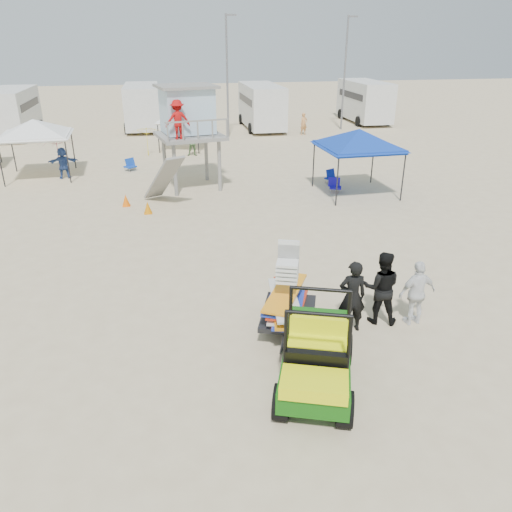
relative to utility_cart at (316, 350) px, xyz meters
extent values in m
plane|color=beige|center=(-0.97, 1.01, -0.95)|extent=(140.00, 140.00, 0.00)
cube|color=#11540D|center=(0.02, 0.04, -0.36)|extent=(2.17, 2.99, 0.47)
cube|color=#EFF50C|center=(0.02, 0.04, -0.07)|extent=(1.41, 1.13, 0.26)
cylinder|color=black|center=(-0.57, -0.93, -0.61)|extent=(0.52, 0.75, 0.69)
cube|color=black|center=(0.02, 2.34, -0.50)|extent=(1.80, 2.15, 0.12)
cylinder|color=black|center=(-0.51, 2.34, -0.71)|extent=(0.35, 0.52, 0.48)
imported|color=black|center=(1.52, 2.04, -0.03)|extent=(0.71, 0.49, 1.86)
imported|color=black|center=(2.37, 2.29, 0.00)|extent=(1.12, 1.00, 1.92)
imported|color=white|center=(3.22, 2.04, -0.10)|extent=(1.04, 0.53, 1.71)
cylinder|color=gray|center=(-2.47, 14.40, 0.23)|extent=(0.17, 0.17, 2.37)
cube|color=gray|center=(-1.42, 15.44, 1.49)|extent=(3.35, 3.35, 0.15)
cube|color=silver|center=(-1.42, 15.72, 2.60)|extent=(2.51, 2.29, 1.99)
imported|color=#B20F0F|center=(-2.18, 14.49, 2.40)|extent=(1.08, 0.62, 1.66)
cylinder|color=black|center=(4.35, 11.57, 0.13)|extent=(0.06, 0.06, 2.18)
pyramid|color=#0F35A7|center=(5.87, 13.09, 1.97)|extent=(3.33, 3.33, 0.80)
cube|color=#0F35A7|center=(5.87, 13.09, 1.17)|extent=(3.33, 3.33, 0.18)
pyramid|color=white|center=(-8.90, 18.82, 1.96)|extent=(3.36, 3.36, 0.80)
cube|color=white|center=(-8.90, 18.82, 1.16)|extent=(3.36, 3.36, 0.18)
cylinder|color=black|center=(-2.63, 23.13, -0.03)|extent=(0.06, 0.06, 1.84)
pyramid|color=white|center=(-1.40, 24.36, 1.64)|extent=(3.20, 3.20, 0.80)
cube|color=white|center=(-1.40, 24.36, 0.84)|extent=(3.20, 3.20, 0.18)
imported|color=#B51334|center=(-8.30, 20.47, -0.10)|extent=(1.97, 2.00, 1.70)
imported|color=yellow|center=(-3.57, 22.83, -0.11)|extent=(2.07, 2.10, 1.70)
cone|color=#FF6508|center=(-4.42, 13.11, -0.70)|extent=(0.34, 0.34, 0.50)
cone|color=orange|center=(-3.49, 11.94, -0.70)|extent=(0.34, 0.34, 0.50)
cube|color=#103EB0|center=(-4.50, 19.28, -0.73)|extent=(0.73, 0.73, 0.06)
cube|color=#103EB0|center=(-4.50, 19.52, -0.53)|extent=(0.53, 0.47, 0.44)
cylinder|color=#B2B2B7|center=(-4.72, 19.08, -0.85)|extent=(0.03, 0.03, 0.20)
cube|color=#0E259E|center=(5.39, 14.98, -0.73)|extent=(0.72, 0.70, 0.06)
cube|color=#0E259E|center=(5.39, 15.22, -0.53)|extent=(0.55, 0.42, 0.44)
cylinder|color=#B2B2B7|center=(5.17, 14.78, -0.85)|extent=(0.03, 0.03, 0.20)
cube|color=#1A0FA9|center=(5.05, 13.41, -0.73)|extent=(0.68, 0.65, 0.06)
cube|color=#1A0FA9|center=(5.05, 13.65, -0.53)|extent=(0.57, 0.35, 0.44)
cylinder|color=#B2B2B7|center=(4.83, 13.21, -0.85)|extent=(0.03, 0.03, 0.20)
cube|color=silver|center=(-12.97, 31.01, 0.80)|extent=(2.50, 6.80, 3.00)
cube|color=black|center=(-12.97, 31.01, 1.25)|extent=(2.54, 5.44, 0.50)
cube|color=silver|center=(-3.97, 32.51, 0.80)|extent=(2.50, 6.50, 3.00)
cube|color=black|center=(-3.97, 32.51, 1.25)|extent=(2.54, 5.20, 0.50)
cylinder|color=black|center=(-5.22, 30.43, -0.55)|extent=(0.25, 0.80, 0.80)
cube|color=silver|center=(5.03, 31.01, 0.80)|extent=(2.50, 7.00, 3.00)
cube|color=black|center=(5.03, 31.01, 1.25)|extent=(2.54, 5.60, 0.50)
cylinder|color=black|center=(3.78, 28.77, -0.55)|extent=(0.25, 0.80, 0.80)
cube|color=silver|center=(14.03, 32.51, 0.80)|extent=(2.50, 6.60, 3.00)
cube|color=black|center=(14.03, 32.51, 1.25)|extent=(2.54, 5.28, 0.50)
cylinder|color=black|center=(12.78, 30.40, -0.55)|extent=(0.25, 0.80, 0.80)
cylinder|color=slate|center=(2.03, 28.01, 3.05)|extent=(0.14, 0.14, 8.00)
cylinder|color=slate|center=(11.03, 29.51, 3.05)|extent=(0.14, 0.14, 8.00)
imported|color=#D08C4E|center=(7.53, 27.78, -0.18)|extent=(0.65, 0.52, 1.55)
imported|color=#557C4A|center=(-0.89, 22.31, -0.17)|extent=(0.82, 0.67, 1.58)
imported|color=#314D93|center=(-7.71, 18.33, -0.16)|extent=(1.51, 0.65, 1.58)
camera|label=1|loc=(-2.72, -7.96, 5.77)|focal=35.00mm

